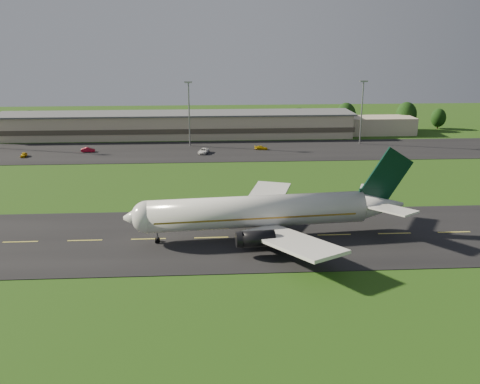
{
  "coord_description": "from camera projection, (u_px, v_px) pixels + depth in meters",
  "views": [
    {
      "loc": [
        10.68,
        -88.13,
        34.84
      ],
      "look_at": [
        16.58,
        8.0,
        6.0
      ],
      "focal_mm": 40.0,
      "sensor_mm": 36.0,
      "label": 1
    }
  ],
  "objects": [
    {
      "name": "service_vehicle_a",
      "position": [
        24.0,
        155.0,
        155.17
      ],
      "size": [
        1.71,
        3.68,
        1.22
      ],
      "primitive_type": "imported",
      "rotation": [
        0.0,
        0.0,
        0.08
      ],
      "color": "gold",
      "rests_on": "apron"
    },
    {
      "name": "taxiway",
      "position": [
        149.0,
        239.0,
        93.62
      ],
      "size": [
        220.0,
        30.0,
        0.1
      ],
      "primitive_type": "cube",
      "color": "black",
      "rests_on": "ground"
    },
    {
      "name": "service_vehicle_d",
      "position": [
        261.0,
        148.0,
        164.77
      ],
      "size": [
        4.25,
        2.26,
        1.17
      ],
      "primitive_type": "imported",
      "rotation": [
        0.0,
        0.0,
        1.41
      ],
      "color": "yellow",
      "rests_on": "apron"
    },
    {
      "name": "apron",
      "position": [
        173.0,
        152.0,
        162.46
      ],
      "size": [
        260.0,
        30.0,
        0.1
      ],
      "primitive_type": "cube",
      "color": "black",
      "rests_on": "ground"
    },
    {
      "name": "ground",
      "position": [
        149.0,
        239.0,
        93.63
      ],
      "size": [
        360.0,
        360.0,
        0.0
      ],
      "primitive_type": "plane",
      "color": "#234010",
      "rests_on": "ground"
    },
    {
      "name": "tree_line",
      "position": [
        279.0,
        118.0,
        195.53
      ],
      "size": [
        199.48,
        9.71,
        10.34
      ],
      "color": "black",
      "rests_on": "ground"
    },
    {
      "name": "airliner",
      "position": [
        262.0,
        212.0,
        93.55
      ],
      "size": [
        51.27,
        42.01,
        15.57
      ],
      "rotation": [
        0.0,
        0.0,
        0.09
      ],
      "color": "silver",
      "rests_on": "ground"
    },
    {
      "name": "light_mast_east",
      "position": [
        362.0,
        105.0,
        170.0
      ],
      "size": [
        2.4,
        1.2,
        20.35
      ],
      "color": "gray",
      "rests_on": "ground"
    },
    {
      "name": "service_vehicle_c",
      "position": [
        204.0,
        151.0,
        159.58
      ],
      "size": [
        3.81,
        5.78,
        1.48
      ],
      "primitive_type": "imported",
      "rotation": [
        0.0,
        0.0,
        -0.28
      ],
      "color": "white",
      "rests_on": "apron"
    },
    {
      "name": "service_vehicle_b",
      "position": [
        88.0,
        150.0,
        161.4
      ],
      "size": [
        4.12,
        1.61,
        1.34
      ],
      "primitive_type": "imported",
      "rotation": [
        0.0,
        0.0,
        1.62
      ],
      "color": "#A70B22",
      "rests_on": "apron"
    },
    {
      "name": "terminal",
      "position": [
        195.0,
        125.0,
        184.83
      ],
      "size": [
        145.0,
        16.0,
        8.4
      ],
      "color": "tan",
      "rests_on": "ground"
    },
    {
      "name": "light_mast_centre",
      "position": [
        189.0,
        106.0,
        166.77
      ],
      "size": [
        2.4,
        1.2,
        20.35
      ],
      "color": "gray",
      "rests_on": "ground"
    }
  ]
}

